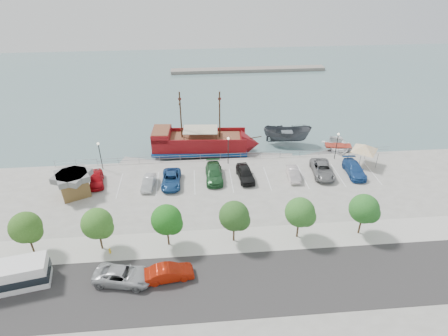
{
  "coord_description": "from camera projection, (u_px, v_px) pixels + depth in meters",
  "views": [
    {
      "loc": [
        -4.73,
        -40.52,
        27.83
      ],
      "look_at": [
        -1.0,
        2.0,
        2.0
      ],
      "focal_mm": 30.0,
      "sensor_mm": 36.0,
      "label": 1
    }
  ],
  "objects": [
    {
      "name": "fire_hydrant",
      "position": [
        110.0,
        251.0,
        38.85
      ],
      "size": [
        0.23,
        0.23,
        0.66
      ],
      "rotation": [
        0.0,
        0.0,
        0.27
      ],
      "color": "yellow",
      "rests_on": "sidewalk"
    },
    {
      "name": "street_van",
      "position": [
        123.0,
        275.0,
        35.41
      ],
      "size": [
        5.97,
        3.61,
        1.55
      ],
      "primitive_type": "imported",
      "rotation": [
        0.0,
        0.0,
        1.37
      ],
      "color": "#A8A9AC",
      "rests_on": "street"
    },
    {
      "name": "land_slab",
      "position": [
        259.0,
        333.0,
        31.71
      ],
      "size": [
        100.0,
        58.0,
        1.2
      ],
      "primitive_type": "cube",
      "color": "gray",
      "rests_on": "ground"
    },
    {
      "name": "lamp_post_right",
      "position": [
        337.0,
        141.0,
        54.51
      ],
      "size": [
        0.36,
        0.36,
        4.28
      ],
      "color": "black",
      "rests_on": "land_slab"
    },
    {
      "name": "lamp_post_mid",
      "position": [
        228.0,
        146.0,
        53.31
      ],
      "size": [
        0.36,
        0.36,
        4.28
      ],
      "color": "black",
      "rests_on": "land_slab"
    },
    {
      "name": "tree_c",
      "position": [
        168.0,
        221.0,
        38.41
      ],
      "size": [
        3.3,
        3.2,
        5.0
      ],
      "color": "#473321",
      "rests_on": "sidewalk"
    },
    {
      "name": "tree_b",
      "position": [
        98.0,
        225.0,
        37.89
      ],
      "size": [
        3.3,
        3.2,
        5.0
      ],
      "color": "#473321",
      "rests_on": "sidewalk"
    },
    {
      "name": "speedboat",
      "position": [
        338.0,
        148.0,
        59.64
      ],
      "size": [
        5.91,
        7.36,
        1.36
      ],
      "primitive_type": "imported",
      "rotation": [
        0.0,
        0.0,
        -0.21
      ],
      "color": "white",
      "rests_on": "ground"
    },
    {
      "name": "parked_car_h",
      "position": [
        354.0,
        169.0,
        51.97
      ],
      "size": [
        2.32,
        5.41,
        1.55
      ],
      "primitive_type": "imported",
      "rotation": [
        0.0,
        0.0,
        -0.03
      ],
      "color": "#224E93",
      "rests_on": "land_slab"
    },
    {
      "name": "seawall_railing",
      "position": [
        227.0,
        156.0,
        55.67
      ],
      "size": [
        50.0,
        0.06,
        1.0
      ],
      "color": "gray",
      "rests_on": "land_slab"
    },
    {
      "name": "pirate_ship",
      "position": [
        208.0,
        144.0,
        58.55
      ],
      "size": [
        17.11,
        5.8,
        10.69
      ],
      "rotation": [
        0.0,
        0.0,
        -0.07
      ],
      "color": "maroon",
      "rests_on": "ground"
    },
    {
      "name": "parked_car_c",
      "position": [
        171.0,
        179.0,
        49.83
      ],
      "size": [
        2.57,
        5.36,
        1.47
      ],
      "primitive_type": "imported",
      "rotation": [
        0.0,
        0.0,
        -0.02
      ],
      "color": "navy",
      "rests_on": "land_slab"
    },
    {
      "name": "sidewalk",
      "position": [
        243.0,
        240.0,
        40.76
      ],
      "size": [
        100.0,
        4.0,
        0.05
      ],
      "primitive_type": "cube",
      "color": "beige",
      "rests_on": "land_slab"
    },
    {
      "name": "ground",
      "position": [
        233.0,
        195.0,
        49.81
      ],
      "size": [
        160.0,
        160.0,
        0.0
      ],
      "primitive_type": "plane",
      "color": "slate"
    },
    {
      "name": "dock_east",
      "position": [
        328.0,
        155.0,
        58.75
      ],
      "size": [
        7.72,
        4.21,
        0.42
      ],
      "primitive_type": "cube",
      "rotation": [
        0.0,
        0.0,
        0.3
      ],
      "color": "slate",
      "rests_on": "ground"
    },
    {
      "name": "shed",
      "position": [
        74.0,
        183.0,
        47.42
      ],
      "size": [
        4.93,
        4.93,
        3.07
      ],
      "rotation": [
        0.0,
        0.0,
        0.43
      ],
      "color": "brown",
      "rests_on": "land_slab"
    },
    {
      "name": "street",
      "position": [
        251.0,
        283.0,
        35.65
      ],
      "size": [
        100.0,
        8.0,
        0.04
      ],
      "primitive_type": "cube",
      "color": "#322E2E",
      "rests_on": "land_slab"
    },
    {
      "name": "parked_car_f",
      "position": [
        293.0,
        174.0,
        51.16
      ],
      "size": [
        1.59,
        4.11,
        1.34
      ],
      "primitive_type": "imported",
      "rotation": [
        0.0,
        0.0,
        -0.04
      ],
      "color": "silver",
      "rests_on": "land_slab"
    },
    {
      "name": "parked_car_e",
      "position": [
        245.0,
        173.0,
        50.9
      ],
      "size": [
        2.4,
        5.07,
        1.68
      ],
      "primitive_type": "imported",
      "rotation": [
        0.0,
        0.0,
        0.09
      ],
      "color": "black",
      "rests_on": "land_slab"
    },
    {
      "name": "street_sedan",
      "position": [
        169.0,
        273.0,
        35.71
      ],
      "size": [
        4.84,
        2.24,
        1.54
      ],
      "primitive_type": "imported",
      "rotation": [
        0.0,
        0.0,
        1.71
      ],
      "color": "#A71C08",
      "rests_on": "street"
    },
    {
      "name": "tree_e",
      "position": [
        301.0,
        213.0,
        39.46
      ],
      "size": [
        3.3,
        3.2,
        5.0
      ],
      "color": "#473321",
      "rests_on": "sidewalk"
    },
    {
      "name": "lamp_post_left",
      "position": [
        100.0,
        151.0,
        51.96
      ],
      "size": [
        0.36,
        0.36,
        4.28
      ],
      "color": "black",
      "rests_on": "land_slab"
    },
    {
      "name": "patrol_boat",
      "position": [
        287.0,
        136.0,
        61.53
      ],
      "size": [
        8.14,
        4.19,
        3.0
      ],
      "primitive_type": "imported",
      "rotation": [
        0.0,
        0.0,
        1.4
      ],
      "color": "#45484E",
      "rests_on": "ground"
    },
    {
      "name": "tree_d",
      "position": [
        236.0,
        217.0,
        38.94
      ],
      "size": [
        3.3,
        3.2,
        5.0
      ],
      "color": "#473321",
      "rests_on": "sidewalk"
    },
    {
      "name": "parked_car_b",
      "position": [
        149.0,
        182.0,
        49.34
      ],
      "size": [
        1.84,
        4.14,
        1.32
      ],
      "primitive_type": "imported",
      "rotation": [
        0.0,
        0.0,
        -0.11
      ],
      "color": "#B9BBBC",
      "rests_on": "land_slab"
    },
    {
      "name": "tree_a",
      "position": [
        27.0,
        229.0,
        37.37
      ],
      "size": [
        3.3,
        3.2,
        5.0
      ],
      "color": "#473321",
      "rests_on": "sidewalk"
    },
    {
      "name": "parked_car_d",
      "position": [
        214.0,
        173.0,
        50.95
      ],
      "size": [
        2.34,
        5.65,
        1.63
      ],
      "primitive_type": "imported",
      "rotation": [
        0.0,
        0.0,
        -0.01
      ],
      "color": "#255B2E",
      "rests_on": "land_slab"
    },
    {
      "name": "parked_car_a",
      "position": [
        96.0,
        179.0,
        49.82
      ],
      "size": [
        2.66,
        4.8,
        1.54
      ],
      "primitive_type": "imported",
      "rotation": [
        0.0,
        0.0,
        0.19
      ],
      "color": "#B40C14",
      "rests_on": "land_slab"
    },
    {
      "name": "shuttle_bus",
      "position": [
        6.0,
        277.0,
        34.58
      ],
      "size": [
        7.78,
        3.97,
        2.61
      ],
      "rotation": [
        0.0,
        0.0,
        0.19
      ],
      "color": "silver",
      "rests_on": "street"
    },
    {
      "name": "canopy_tent",
      "position": [
        366.0,
        145.0,
        52.94
      ],
      "size": [
        5.15,
        5.15,
        3.75
      ],
      "rotation": [
        0.0,
        0.0,
        0.16
      ],
      "color": "slate",
      "rests_on": "land_slab"
    },
    {
      "name": "tree_f",
      "position": [
        365.0,
        210.0,
        39.99
      ],
      "size": [
        3.3,
        3.2,
        5.0
      ],
      "color": "#473321",
      "rests_on": "sidewalk"
    },
    {
      "name": "parked_car_g",
      "position": [
        322.0,
        170.0,
        51.87
      ],
      "size": [
        3.13,
        5.93,
        1.59
      ],
      "primitive_type": "imported",
      "rotation": [
        0.0,
        0.0,
        -0.09
      ],
      "color": "gray",
      "rests_on": "land_slab"
    },
    {
      "name": "dock_west",
      "position": [
        143.0,
        163.0,
        56.6
      ],
      "size": [
        6.88,
        3.79,
        0.38
      ],
      "primitive_type": "cube",
      "rotation": [
        0.0,
        0.0,
        -0.3
      ],
      "color": "gray",
      "rests_on": "ground"
    },
    {
      "name": "far_shore",
      "position": [
        248.0,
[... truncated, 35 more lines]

